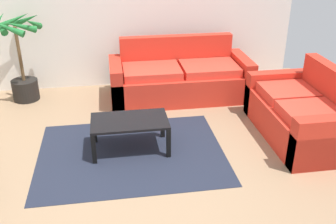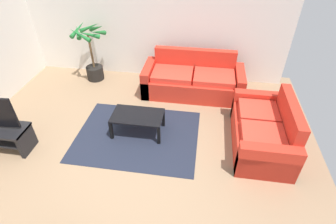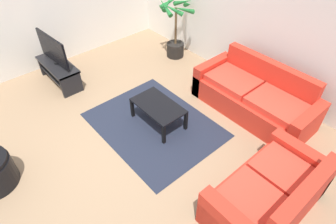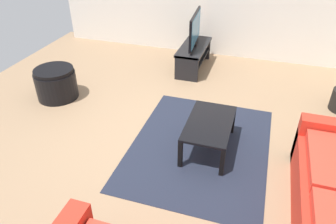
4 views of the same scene
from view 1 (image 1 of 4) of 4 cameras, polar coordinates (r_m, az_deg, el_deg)
name	(u,v)px [view 1 (image 1 of 4)]	position (r m, az deg, el deg)	size (l,w,h in m)	color
ground_plane	(128,189)	(4.14, -5.91, -11.16)	(6.60, 6.60, 0.00)	#937556
wall_back	(112,4)	(6.41, -8.24, 15.44)	(6.00, 0.06, 2.70)	silver
couch_main	(180,79)	(6.10, 1.73, 4.90)	(2.15, 0.90, 0.90)	red
couch_loveseat	(302,115)	(5.23, 19.11, -0.37)	(0.90, 1.62, 0.90)	red
coffee_table	(130,124)	(4.63, -5.64, -1.77)	(0.91, 0.54, 0.40)	black
area_rug	(131,153)	(4.71, -5.38, -5.99)	(2.20, 1.70, 0.01)	#1E2333
potted_palm	(21,64)	(6.30, -20.71, 6.59)	(0.74, 0.75, 1.34)	black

